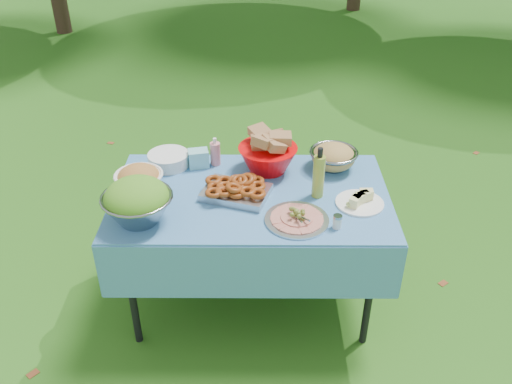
% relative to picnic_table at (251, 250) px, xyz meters
% --- Properties ---
extents(ground, '(80.00, 80.00, 0.00)m').
position_rel_picnic_table_xyz_m(ground, '(0.00, 0.00, -0.38)').
color(ground, '#103509').
rests_on(ground, ground).
extents(picnic_table, '(1.46, 0.86, 0.76)m').
position_rel_picnic_table_xyz_m(picnic_table, '(0.00, 0.00, 0.00)').
color(picnic_table, '#84CDFF').
rests_on(picnic_table, ground).
extents(salad_bowl, '(0.46, 0.46, 0.23)m').
position_rel_picnic_table_xyz_m(salad_bowl, '(-0.54, -0.24, 0.49)').
color(salad_bowl, gray).
rests_on(salad_bowl, picnic_table).
extents(pasta_bowl_white, '(0.31, 0.31, 0.14)m').
position_rel_picnic_table_xyz_m(pasta_bowl_white, '(-0.59, 0.04, 0.45)').
color(pasta_bowl_white, white).
rests_on(pasta_bowl_white, picnic_table).
extents(plate_stack, '(0.29, 0.29, 0.08)m').
position_rel_picnic_table_xyz_m(plate_stack, '(-0.48, 0.30, 0.42)').
color(plate_stack, white).
rests_on(plate_stack, picnic_table).
extents(wipes_box, '(0.13, 0.10, 0.10)m').
position_rel_picnic_table_xyz_m(wipes_box, '(-0.30, 0.29, 0.43)').
color(wipes_box, '#8BE0E8').
rests_on(wipes_box, picnic_table).
extents(sanitizer_bottle, '(0.06, 0.06, 0.17)m').
position_rel_picnic_table_xyz_m(sanitizer_bottle, '(-0.21, 0.32, 0.46)').
color(sanitizer_bottle, pink).
rests_on(sanitizer_bottle, picnic_table).
extents(bread_bowl, '(0.41, 0.41, 0.22)m').
position_rel_picnic_table_xyz_m(bread_bowl, '(0.09, 0.25, 0.49)').
color(bread_bowl, red).
rests_on(bread_bowl, picnic_table).
extents(pasta_bowl_steel, '(0.29, 0.29, 0.14)m').
position_rel_picnic_table_xyz_m(pasta_bowl_steel, '(0.46, 0.28, 0.45)').
color(pasta_bowl_steel, gray).
rests_on(pasta_bowl_steel, picnic_table).
extents(fried_tray, '(0.39, 0.33, 0.08)m').
position_rel_picnic_table_xyz_m(fried_tray, '(-0.08, -0.02, 0.42)').
color(fried_tray, '#B1B1B6').
rests_on(fried_tray, picnic_table).
extents(charcuterie_platter, '(0.38, 0.38, 0.07)m').
position_rel_picnic_table_xyz_m(charcuterie_platter, '(0.23, -0.24, 0.42)').
color(charcuterie_platter, silver).
rests_on(charcuterie_platter, picnic_table).
extents(oil_bottle, '(0.08, 0.08, 0.28)m').
position_rel_picnic_table_xyz_m(oil_bottle, '(0.35, -0.01, 0.52)').
color(oil_bottle, '#98A835').
rests_on(oil_bottle, picnic_table).
extents(cheese_plate, '(0.31, 0.31, 0.07)m').
position_rel_picnic_table_xyz_m(cheese_plate, '(0.56, -0.09, 0.41)').
color(cheese_plate, white).
rests_on(cheese_plate, picnic_table).
extents(shaker, '(0.06, 0.06, 0.07)m').
position_rel_picnic_table_xyz_m(shaker, '(0.42, -0.29, 0.42)').
color(shaker, white).
rests_on(shaker, picnic_table).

